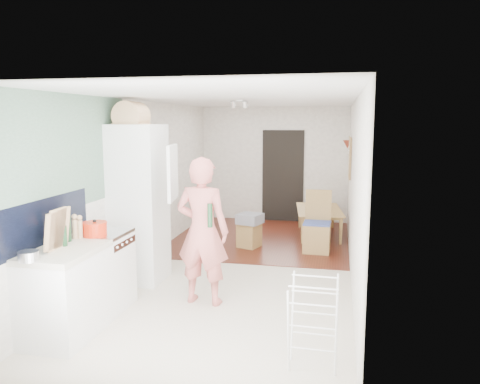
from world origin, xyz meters
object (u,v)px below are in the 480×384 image
at_px(stool, 249,235).
at_px(drying_rack, 313,324).
at_px(dining_chair, 317,222).
at_px(dining_table, 320,224).
at_px(person, 202,218).

bearing_deg(stool, drying_rack, -71.10).
xyz_separation_m(dining_chair, stool, (-1.17, 0.06, -0.30)).
relative_size(stool, drying_rack, 0.53).
distance_m(dining_chair, stool, 1.21).
distance_m(dining_table, stool, 1.62).
height_order(dining_table, stool, dining_table).
relative_size(person, dining_table, 1.67).
bearing_deg(dining_table, stool, 126.72).
height_order(dining_table, dining_chair, dining_chair).
relative_size(person, dining_chair, 2.03).
bearing_deg(drying_rack, person, 138.41).
xyz_separation_m(person, dining_table, (1.26, 3.69, -0.83)).
xyz_separation_m(stool, drying_rack, (1.32, -3.85, 0.19)).
bearing_deg(dining_chair, stool, 178.94).
bearing_deg(drying_rack, dining_table, 92.49).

